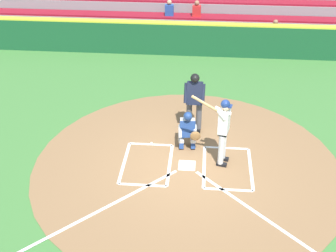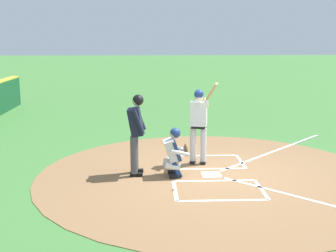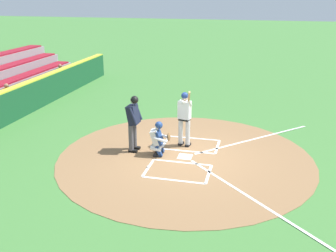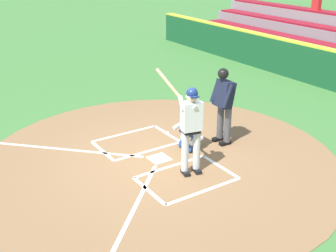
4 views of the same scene
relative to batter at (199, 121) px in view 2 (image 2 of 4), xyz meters
The scene contains 7 objects.
ground_plane 1.42m from the batter, 13.10° to the left, with size 120.00×120.00×0.00m, color #427A38.
dirt_circle 1.42m from the batter, 13.10° to the left, with size 8.00×8.00×0.01m, color olive.
home_plate_and_chalk 1.77m from the batter, 50.95° to the left, with size 7.93×4.91×0.01m.
batter is the anchor object (origin of this frame).
catcher 1.23m from the batter, 35.67° to the right, with size 0.62×0.61×1.13m.
plate_umpire 1.70m from the batter, 62.85° to the right, with size 0.59×0.43×1.86m.
baseball 2.30m from the batter, 20.38° to the right, with size 0.07×0.07×0.07m, color white.
Camera 2 is at (9.88, -1.43, 3.18)m, focal length 48.26 mm.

